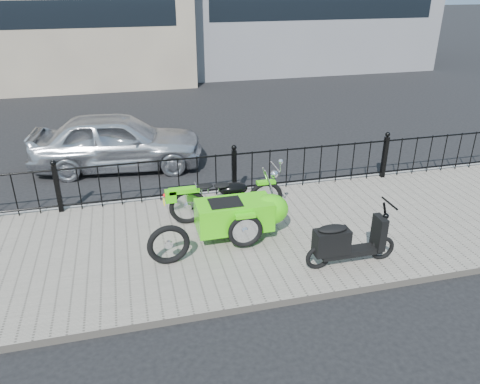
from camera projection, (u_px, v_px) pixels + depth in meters
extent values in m
plane|color=black|center=(250.00, 226.00, 8.89)|extent=(120.00, 120.00, 0.00)
cube|color=gray|center=(258.00, 237.00, 8.43)|extent=(30.00, 3.80, 0.12)
cube|color=gray|center=(233.00, 192.00, 10.13)|extent=(30.00, 0.10, 0.12)
cylinder|color=black|center=(234.00, 154.00, 9.62)|extent=(14.00, 0.04, 0.04)
cylinder|color=black|center=(234.00, 187.00, 9.93)|extent=(14.00, 0.04, 0.04)
cube|color=black|center=(58.00, 189.00, 9.00)|extent=(0.09, 0.09, 0.96)
sphere|color=black|center=(53.00, 163.00, 8.77)|extent=(0.11, 0.11, 0.11)
cube|color=black|center=(234.00, 172.00, 9.78)|extent=(0.09, 0.09, 0.96)
sphere|color=black|center=(234.00, 147.00, 9.55)|extent=(0.11, 0.11, 0.11)
cube|color=black|center=(385.00, 157.00, 10.56)|extent=(0.09, 0.09, 0.96)
sphere|color=black|center=(388.00, 134.00, 10.33)|extent=(0.11, 0.11, 0.11)
cube|color=black|center=(3.00, 15.00, 16.84)|extent=(12.50, 0.06, 1.00)
cube|color=black|center=(326.00, 8.00, 20.61)|extent=(10.50, 0.06, 1.00)
torus|color=black|center=(265.00, 198.00, 8.95)|extent=(0.69, 0.09, 0.69)
torus|color=black|center=(188.00, 207.00, 8.62)|extent=(0.69, 0.09, 0.69)
torus|color=black|center=(245.00, 231.00, 7.79)|extent=(0.60, 0.08, 0.60)
cube|color=gray|center=(227.00, 201.00, 8.78)|extent=(0.34, 0.22, 0.24)
cylinder|color=black|center=(227.00, 205.00, 8.81)|extent=(1.40, 0.04, 0.04)
ellipsoid|color=black|center=(233.00, 189.00, 8.70)|extent=(0.54, 0.29, 0.26)
cylinder|color=silver|center=(275.00, 167.00, 8.73)|extent=(0.03, 0.56, 0.03)
cylinder|color=silver|center=(269.00, 183.00, 8.83)|extent=(0.25, 0.04, 0.59)
sphere|color=silver|center=(274.00, 174.00, 8.78)|extent=(0.15, 0.15, 0.15)
cube|color=#41DD0C|center=(266.00, 182.00, 8.81)|extent=(0.36, 0.12, 0.06)
cube|color=#41DD0C|center=(184.00, 190.00, 8.46)|extent=(0.55, 0.16, 0.08)
ellipsoid|color=black|center=(222.00, 185.00, 8.61)|extent=(0.31, 0.22, 0.08)
ellipsoid|color=black|center=(205.00, 186.00, 8.53)|extent=(0.31, 0.22, 0.08)
sphere|color=red|center=(165.00, 195.00, 8.41)|extent=(0.07, 0.07, 0.07)
cube|color=yellow|center=(164.00, 202.00, 8.57)|extent=(0.02, 0.14, 0.10)
cube|color=#41DD0C|center=(234.00, 215.00, 8.06)|extent=(1.30, 0.62, 0.50)
ellipsoid|color=#41DD0C|center=(270.00, 209.00, 8.20)|extent=(0.65, 0.60, 0.54)
cube|color=black|center=(225.00, 204.00, 7.93)|extent=(0.55, 0.43, 0.06)
cube|color=#41DD0C|center=(245.00, 216.00, 7.67)|extent=(0.34, 0.11, 0.06)
torus|color=black|center=(382.00, 248.00, 7.58)|extent=(0.42, 0.07, 0.42)
torus|color=black|center=(318.00, 257.00, 7.33)|extent=(0.42, 0.07, 0.42)
cube|color=black|center=(351.00, 252.00, 7.45)|extent=(1.02, 0.22, 0.10)
cube|color=black|center=(331.00, 242.00, 7.27)|extent=(0.56, 0.26, 0.41)
ellipsoid|color=black|center=(333.00, 229.00, 7.17)|extent=(0.48, 0.24, 0.09)
cube|color=black|center=(379.00, 233.00, 7.43)|extent=(0.12, 0.30, 0.56)
cylinder|color=black|center=(385.00, 215.00, 7.32)|extent=(0.16, 0.04, 0.45)
cylinder|color=black|center=(390.00, 203.00, 7.24)|extent=(0.03, 0.45, 0.03)
torus|color=black|center=(169.00, 245.00, 7.41)|extent=(0.70, 0.15, 0.69)
imported|color=silver|center=(117.00, 141.00, 11.30)|extent=(4.21, 2.08, 1.38)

